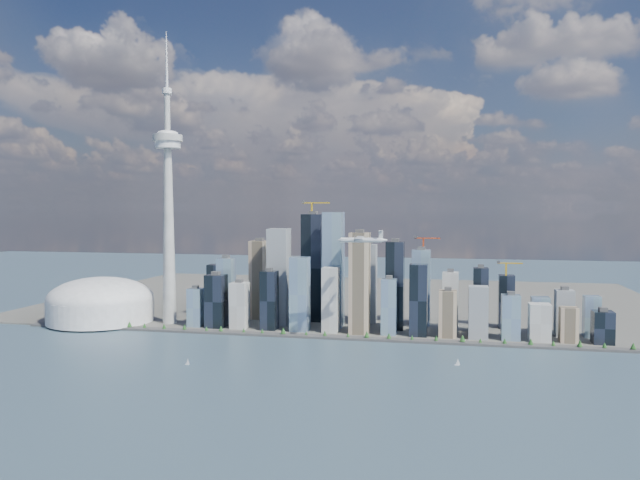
% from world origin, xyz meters
% --- Properties ---
extents(ground, '(4000.00, 4000.00, 0.00)m').
position_xyz_m(ground, '(0.00, 0.00, 0.00)').
color(ground, '#2F4353').
rests_on(ground, ground).
extents(seawall, '(1100.00, 22.00, 4.00)m').
position_xyz_m(seawall, '(0.00, 250.00, 2.00)').
color(seawall, '#383838').
rests_on(seawall, ground).
extents(land, '(1400.00, 900.00, 3.00)m').
position_xyz_m(land, '(0.00, 700.00, 1.50)').
color(land, '#4C4C47').
rests_on(land, ground).
extents(shoreline_trees, '(960.53, 7.20, 8.80)m').
position_xyz_m(shoreline_trees, '(0.00, 250.00, 8.78)').
color(shoreline_trees, '#3F2D1E').
rests_on(shoreline_trees, seawall).
extents(skyscraper_cluster, '(736.00, 142.00, 234.21)m').
position_xyz_m(skyscraper_cluster, '(59.62, 336.82, 72.16)').
color(skyscraper_cluster, black).
rests_on(skyscraper_cluster, land).
extents(needle_tower, '(56.00, 56.00, 550.50)m').
position_xyz_m(needle_tower, '(-300.00, 310.00, 235.84)').
color(needle_tower, gray).
rests_on(needle_tower, land).
extents(dome_stadium, '(200.00, 200.00, 86.00)m').
position_xyz_m(dome_stadium, '(-440.00, 300.00, 39.44)').
color(dome_stadium, silver).
rests_on(dome_stadium, land).
extents(airplane, '(80.43, 71.23, 19.60)m').
position_xyz_m(airplane, '(86.24, 203.72, 173.03)').
color(airplane, silver).
rests_on(airplane, ground).
extents(sailboat_west, '(7.39, 3.03, 10.21)m').
position_xyz_m(sailboat_west, '(-139.73, 32.08, 3.27)').
color(sailboat_west, white).
rests_on(sailboat_west, ground).
extents(sailboat_east, '(7.78, 2.15, 10.85)m').
position_xyz_m(sailboat_east, '(237.24, 109.20, 3.48)').
color(sailboat_east, white).
rests_on(sailboat_east, ground).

